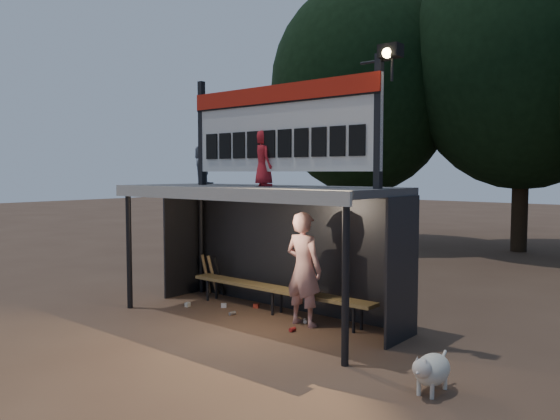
# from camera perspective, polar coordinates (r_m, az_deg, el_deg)

# --- Properties ---
(ground) EXTENTS (80.00, 80.00, 0.00)m
(ground) POSITION_cam_1_polar(r_m,az_deg,el_deg) (9.64, -2.48, -11.41)
(ground) COLOR #4E3627
(ground) RESTS_ON ground
(player) EXTENTS (0.71, 0.47, 1.90)m
(player) POSITION_cam_1_polar(r_m,az_deg,el_deg) (9.13, 2.48, -6.16)
(player) COLOR silver
(player) RESTS_ON ground
(child_a) EXTENTS (0.49, 0.39, 0.97)m
(child_a) POSITION_cam_1_polar(r_m,az_deg,el_deg) (10.65, -7.95, 5.28)
(child_a) COLOR slate
(child_a) RESTS_ON dugout_shelter
(child_b) EXTENTS (0.55, 0.51, 0.95)m
(child_b) POSITION_cam_1_polar(r_m,az_deg,el_deg) (9.19, -1.71, 5.44)
(child_b) COLOR #B21B23
(child_b) RESTS_ON dugout_shelter
(dugout_shelter) EXTENTS (5.10, 2.08, 2.32)m
(dugout_shelter) POSITION_cam_1_polar(r_m,az_deg,el_deg) (9.51, -1.53, -0.32)
(dugout_shelter) COLOR #404043
(dugout_shelter) RESTS_ON ground
(scoreboard_assembly) EXTENTS (4.10, 0.27, 1.99)m
(scoreboard_assembly) POSITION_cam_1_polar(r_m,az_deg,el_deg) (8.96, 0.09, 8.88)
(scoreboard_assembly) COLOR black
(scoreboard_assembly) RESTS_ON dugout_shelter
(bench) EXTENTS (4.00, 0.35, 0.48)m
(bench) POSITION_cam_1_polar(r_m,az_deg,el_deg) (9.94, -0.34, -8.36)
(bench) COLOR olive
(bench) RESTS_ON ground
(tree_left) EXTENTS (6.46, 6.46, 9.27)m
(tree_left) POSITION_cam_1_polar(r_m,az_deg,el_deg) (19.97, 8.59, 12.46)
(tree_left) COLOR black
(tree_left) RESTS_ON ground
(tree_mid) EXTENTS (7.22, 7.22, 10.36)m
(tree_mid) POSITION_cam_1_polar(r_m,az_deg,el_deg) (19.45, 24.16, 14.33)
(tree_mid) COLOR black
(tree_mid) RESTS_ON ground
(dog) EXTENTS (0.36, 0.81, 0.49)m
(dog) POSITION_cam_1_polar(r_m,az_deg,el_deg) (6.80, 15.50, -15.78)
(dog) COLOR white
(dog) RESTS_ON ground
(bats) EXTENTS (0.47, 0.33, 0.84)m
(bats) POSITION_cam_1_polar(r_m,az_deg,el_deg) (11.46, -7.05, -6.75)
(bats) COLOR olive
(bats) RESTS_ON ground
(litter) EXTENTS (2.63, 0.86, 0.08)m
(litter) POSITION_cam_1_polar(r_m,az_deg,el_deg) (10.00, -3.51, -10.64)
(litter) COLOR #AE2F1D
(litter) RESTS_ON ground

